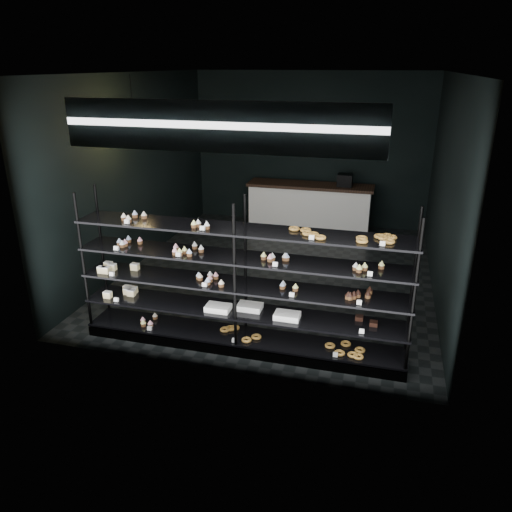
% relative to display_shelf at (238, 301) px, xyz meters
% --- Properties ---
extents(room, '(5.01, 6.01, 3.20)m').
position_rel_display_shelf_xyz_m(room, '(-0.05, 2.45, 0.97)').
color(room, black).
rests_on(room, ground).
extents(display_shelf, '(4.00, 0.50, 1.91)m').
position_rel_display_shelf_xyz_m(display_shelf, '(0.00, 0.00, 0.00)').
color(display_shelf, black).
rests_on(display_shelf, room).
extents(signage, '(3.30, 0.05, 0.50)m').
position_rel_display_shelf_xyz_m(signage, '(-0.05, -0.48, 2.12)').
color(signage, '#120D45').
rests_on(signage, room).
extents(pendant_lamp, '(0.32, 0.32, 0.89)m').
position_rel_display_shelf_xyz_m(pendant_lamp, '(-2.06, 1.59, 1.82)').
color(pendant_lamp, black).
rests_on(pendant_lamp, room).
extents(service_counter, '(2.61, 0.65, 1.23)m').
position_rel_display_shelf_xyz_m(service_counter, '(0.07, 4.95, -0.13)').
color(service_counter, white).
rests_on(service_counter, room).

